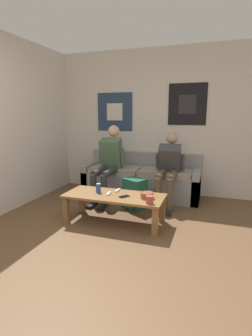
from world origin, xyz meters
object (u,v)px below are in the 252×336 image
object	(u,v)px
coffee_table	(114,199)
person_seated_adult	(109,160)
game_controller_near_right	(118,190)
backpack	(134,194)
ceramic_bowl	(147,195)
drink_can_blue	(98,188)
pillar_candle	(150,200)
cell_phone	(124,196)
couch	(141,180)
game_controller_near_left	(109,194)
person_seated_teen	(169,166)

from	to	relation	value
coffee_table	person_seated_adult	size ratio (longest dim) A/B	1.06
game_controller_near_right	backpack	bearing A→B (deg)	75.69
backpack	ceramic_bowl	size ratio (longest dim) A/B	2.75
backpack	game_controller_near_right	xyz separation A→B (m)	(-0.11, -0.43, 0.18)
drink_can_blue	pillar_candle	bearing A→B (deg)	-15.24
cell_phone	drink_can_blue	bearing A→B (deg)	170.45
couch	pillar_candle	distance (m)	1.56
couch	game_controller_near_left	size ratio (longest dim) A/B	13.75
person_seated_teen	game_controller_near_right	size ratio (longest dim) A/B	7.83
coffee_table	pillar_candle	world-z (taller)	pillar_candle
backpack	ceramic_bowl	world-z (taller)	backpack
ceramic_bowl	game_controller_near_right	bearing A→B (deg)	160.99
cell_phone	coffee_table	bearing A→B (deg)	164.40
game_controller_near_left	cell_phone	distance (m)	0.23
backpack	pillar_candle	world-z (taller)	pillar_candle
couch	person_seated_adult	xyz separation A→B (m)	(-0.47, -0.34, 0.39)
person_seated_teen	drink_can_blue	bearing A→B (deg)	-129.22
coffee_table	person_seated_adult	xyz separation A→B (m)	(-0.46, 0.94, 0.35)
ceramic_bowl	drink_can_blue	distance (m)	0.68
backpack	drink_can_blue	world-z (taller)	drink_can_blue
couch	person_seated_adult	distance (m)	0.70
couch	person_seated_adult	world-z (taller)	person_seated_adult
pillar_candle	drink_can_blue	distance (m)	0.79
pillar_candle	game_controller_near_right	xyz separation A→B (m)	(-0.54, 0.35, -0.04)
backpack	cell_phone	size ratio (longest dim) A/B	3.14
coffee_table	game_controller_near_right	distance (m)	0.18
person_seated_teen	pillar_candle	xyz separation A→B (m)	(-0.02, -1.16, -0.19)
person_seated_adult	game_controller_near_left	bearing A→B (deg)	-67.72
coffee_table	ceramic_bowl	bearing A→B (deg)	0.50
person_seated_teen	backpack	world-z (taller)	person_seated_teen
ceramic_bowl	drink_can_blue	world-z (taller)	drink_can_blue
drink_can_blue	person_seated_teen	bearing A→B (deg)	50.78
person_seated_teen	game_controller_near_left	size ratio (longest dim) A/B	7.67
person_seated_adult	game_controller_near_left	xyz separation A→B (m)	(0.39, -0.95, -0.27)
pillar_candle	game_controller_near_left	world-z (taller)	pillar_candle
person_seated_adult	backpack	distance (m)	0.79
couch	game_controller_near_right	size ratio (longest dim) A/B	14.04
person_seated_teen	backpack	distance (m)	0.71
ceramic_bowl	cell_phone	distance (m)	0.30
person_seated_teen	drink_can_blue	size ratio (longest dim) A/B	9.14
person_seated_adult	drink_can_blue	xyz separation A→B (m)	(0.22, -0.91, -0.22)
person_seated_adult	ceramic_bowl	distance (m)	1.32
person_seated_adult	ceramic_bowl	xyz separation A→B (m)	(0.90, -0.93, -0.24)
person_seated_adult	game_controller_near_left	size ratio (longest dim) A/B	8.38
coffee_table	drink_can_blue	size ratio (longest dim) A/B	10.60
coffee_table	backpack	bearing A→B (deg)	80.85
person_seated_teen	couch	bearing A→B (deg)	150.26
drink_can_blue	coffee_table	bearing A→B (deg)	-5.51
pillar_candle	person_seated_adult	bearing A→B (deg)	131.26
drink_can_blue	game_controller_near_left	bearing A→B (deg)	-11.67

